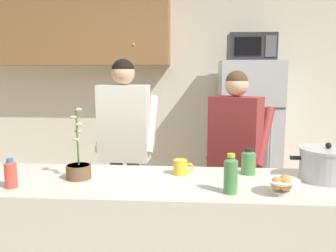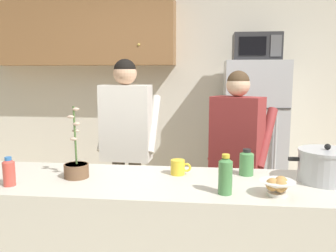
% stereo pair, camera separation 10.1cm
% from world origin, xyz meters
% --- Properties ---
extents(back_wall_unit, '(6.00, 0.48, 2.60)m').
position_xyz_m(back_wall_unit, '(-0.27, 2.25, 1.46)').
color(back_wall_unit, silver).
rests_on(back_wall_unit, ground).
extents(refrigerator, '(0.64, 0.68, 1.69)m').
position_xyz_m(refrigerator, '(0.79, 1.85, 0.84)').
color(refrigerator, '#B7BABF').
rests_on(refrigerator, ground).
extents(microwave, '(0.48, 0.37, 0.28)m').
position_xyz_m(microwave, '(0.79, 1.83, 1.83)').
color(microwave, '#2D2D30').
rests_on(microwave, refrigerator).
extents(person_near_pot, '(0.52, 0.43, 1.68)m').
position_xyz_m(person_near_pot, '(-0.40, 0.91, 1.05)').
color(person_near_pot, '#726656').
rests_on(person_near_pot, ground).
extents(person_by_sink, '(0.59, 0.56, 1.58)m').
position_xyz_m(person_by_sink, '(0.53, 0.81, 0.98)').
color(person_by_sink, '#33384C').
rests_on(person_by_sink, ground).
extents(cooking_pot, '(0.44, 0.33, 0.23)m').
position_xyz_m(cooking_pot, '(0.99, 0.09, 1.02)').
color(cooking_pot, silver).
rests_on(cooking_pot, kitchen_island).
extents(coffee_mug, '(0.13, 0.09, 0.10)m').
position_xyz_m(coffee_mug, '(0.11, 0.15, 0.97)').
color(coffee_mug, yellow).
rests_on(coffee_mug, kitchen_island).
extents(bread_bowl, '(0.19, 0.19, 0.10)m').
position_xyz_m(bread_bowl, '(0.66, -0.19, 0.97)').
color(bread_bowl, white).
rests_on(bread_bowl, kitchen_island).
extents(bottle_near_edge, '(0.07, 0.07, 0.17)m').
position_xyz_m(bottle_near_edge, '(-0.83, -0.19, 1.00)').
color(bottle_near_edge, '#D84C3F').
rests_on(bottle_near_edge, kitchen_island).
extents(bottle_mid_counter, '(0.09, 0.09, 0.17)m').
position_xyz_m(bottle_mid_counter, '(0.54, 0.18, 1.00)').
color(bottle_mid_counter, '#4C8C4C').
rests_on(bottle_mid_counter, kitchen_island).
extents(bottle_far_corner, '(0.07, 0.07, 0.22)m').
position_xyz_m(bottle_far_corner, '(0.39, -0.19, 1.03)').
color(bottle_far_corner, '#4C8C4C').
rests_on(bottle_far_corner, kitchen_island).
extents(potted_orchid, '(0.15, 0.15, 0.44)m').
position_xyz_m(potted_orchid, '(-0.51, 0.01, 0.99)').
color(potted_orchid, brown).
rests_on(potted_orchid, kitchen_island).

